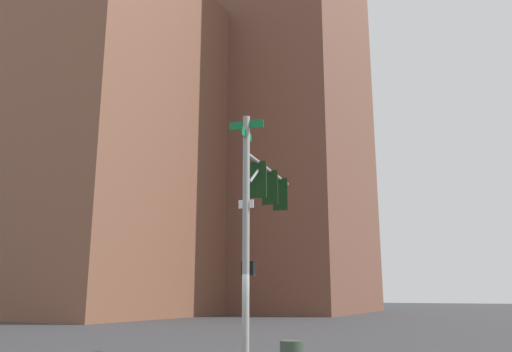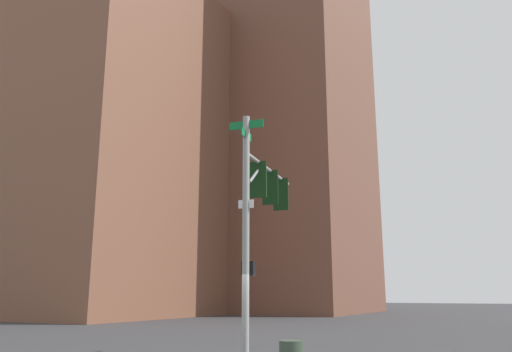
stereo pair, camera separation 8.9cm
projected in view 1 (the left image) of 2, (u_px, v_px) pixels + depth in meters
signal_pole_assembly at (263, 202)px, 16.20m from camera, size 1.37×4.96×7.11m
building_brick_nearside at (243, 97)px, 63.07m from camera, size 27.35×18.17×51.15m
building_brick_midblock at (101, 146)px, 49.04m from camera, size 18.71×19.41×31.57m
building_glass_tower at (44, 54)px, 68.75m from camera, size 26.66×32.24×66.71m
building_brick_farside at (50, 103)px, 62.93m from camera, size 22.97×17.84×49.70m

